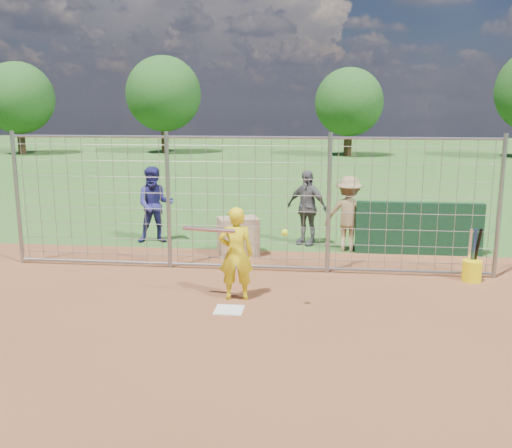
# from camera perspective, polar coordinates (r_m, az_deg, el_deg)

# --- Properties ---
(ground) EXTENTS (100.00, 100.00, 0.00)m
(ground) POSITION_cam_1_polar(r_m,az_deg,el_deg) (8.97, -2.50, -8.20)
(ground) COLOR #2D591E
(ground) RESTS_ON ground
(infield_dirt) EXTENTS (18.00, 18.00, 0.00)m
(infield_dirt) POSITION_cam_1_polar(r_m,az_deg,el_deg) (6.28, -6.95, -17.41)
(infield_dirt) COLOR brown
(infield_dirt) RESTS_ON ground
(home_plate) EXTENTS (0.43, 0.43, 0.02)m
(home_plate) POSITION_cam_1_polar(r_m,az_deg,el_deg) (8.78, -2.71, -8.58)
(home_plate) COLOR silver
(home_plate) RESTS_ON ground
(dugout_wall) EXTENTS (2.60, 0.20, 1.10)m
(dugout_wall) POSITION_cam_1_polar(r_m,az_deg,el_deg) (12.37, 15.94, -0.44)
(dugout_wall) COLOR #11381E
(dugout_wall) RESTS_ON ground
(batter) EXTENTS (0.59, 0.43, 1.51)m
(batter) POSITION_cam_1_polar(r_m,az_deg,el_deg) (9.07, -2.02, -2.98)
(batter) COLOR yellow
(batter) RESTS_ON ground
(bystander_a) EXTENTS (0.98, 0.85, 1.73)m
(bystander_a) POSITION_cam_1_polar(r_m,az_deg,el_deg) (13.09, -10.07, 1.90)
(bystander_a) COLOR navy
(bystander_a) RESTS_ON ground
(bystander_b) EXTENTS (1.06, 0.85, 1.68)m
(bystander_b) POSITION_cam_1_polar(r_m,az_deg,el_deg) (12.75, 5.08, 1.66)
(bystander_b) COLOR #55565A
(bystander_b) RESTS_ON ground
(bystander_c) EXTENTS (1.15, 0.81, 1.61)m
(bystander_c) POSITION_cam_1_polar(r_m,az_deg,el_deg) (12.28, 9.25, 1.00)
(bystander_c) COLOR olive
(bystander_c) RESTS_ON ground
(equipment_bin) EXTENTS (0.94, 0.79, 0.80)m
(equipment_bin) POSITION_cam_1_polar(r_m,az_deg,el_deg) (11.82, -1.81, -1.28)
(equipment_bin) COLOR tan
(equipment_bin) RESTS_ON ground
(equipment_in_play) EXTENTS (1.68, 0.51, 0.15)m
(equipment_in_play) POSITION_cam_1_polar(r_m,az_deg,el_deg) (8.74, -2.97, -0.64)
(equipment_in_play) COLOR silver
(equipment_in_play) RESTS_ON ground
(bucket_with_bats) EXTENTS (0.34, 0.36, 0.97)m
(bucket_with_bats) POSITION_cam_1_polar(r_m,az_deg,el_deg) (10.82, 20.79, -4.13)
(bucket_with_bats) COLOR yellow
(bucket_with_bats) RESTS_ON ground
(backstop_fence) EXTENTS (9.08, 0.08, 2.60)m
(backstop_fence) POSITION_cam_1_polar(r_m,az_deg,el_deg) (10.57, -0.88, 1.93)
(backstop_fence) COLOR gray
(backstop_fence) RESTS_ON ground
(tree_line) EXTENTS (44.66, 6.72, 6.48)m
(tree_line) POSITION_cam_1_polar(r_m,az_deg,el_deg) (36.51, 9.51, 12.58)
(tree_line) COLOR #3F2B19
(tree_line) RESTS_ON ground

